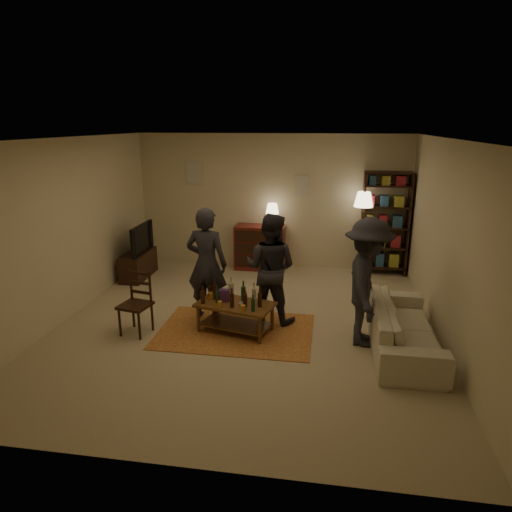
% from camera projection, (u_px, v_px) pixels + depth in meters
% --- Properties ---
extents(floor, '(6.00, 6.00, 0.00)m').
position_uv_depth(floor, '(246.00, 324.00, 6.84)').
color(floor, '#C6B793').
rests_on(floor, ground).
extents(room_shell, '(6.00, 6.00, 6.00)m').
position_uv_depth(room_shell, '(240.00, 178.00, 9.25)').
color(room_shell, beige).
rests_on(room_shell, ground).
extents(rug, '(2.20, 1.50, 0.01)m').
position_uv_depth(rug, '(236.00, 331.00, 6.60)').
color(rug, '#983F21').
rests_on(rug, ground).
extents(coffee_table, '(1.18, 0.83, 0.78)m').
position_uv_depth(coffee_table, '(234.00, 306.00, 6.50)').
color(coffee_table, brown).
rests_on(coffee_table, ground).
extents(dining_chair, '(0.47, 0.47, 0.92)m').
position_uv_depth(dining_chair, '(137.00, 301.00, 6.46)').
color(dining_chair, black).
rests_on(dining_chair, ground).
extents(tv_stand, '(0.40, 1.00, 1.06)m').
position_uv_depth(tv_stand, '(138.00, 258.00, 8.81)').
color(tv_stand, black).
rests_on(tv_stand, ground).
extents(dresser, '(1.00, 0.50, 1.36)m').
position_uv_depth(dresser, '(260.00, 246.00, 9.31)').
color(dresser, maroon).
rests_on(dresser, ground).
extents(bookshelf, '(0.90, 0.34, 2.02)m').
position_uv_depth(bookshelf, '(385.00, 223.00, 8.84)').
color(bookshelf, black).
rests_on(bookshelf, ground).
extents(floor_lamp, '(0.36, 0.36, 1.64)m').
position_uv_depth(floor_lamp, '(363.00, 205.00, 8.69)').
color(floor_lamp, black).
rests_on(floor_lamp, ground).
extents(sofa, '(0.81, 2.08, 0.61)m').
position_uv_depth(sofa, '(403.00, 327.00, 6.05)').
color(sofa, beige).
rests_on(sofa, ground).
extents(person_left, '(0.67, 0.48, 1.73)m').
position_uv_depth(person_left, '(207.00, 264.00, 6.84)').
color(person_left, '#26262D').
rests_on(person_left, ground).
extents(person_right, '(0.93, 0.81, 1.65)m').
position_uv_depth(person_right, '(270.00, 268.00, 6.77)').
color(person_right, '#28272F').
rests_on(person_right, ground).
extents(person_by_sofa, '(0.71, 1.16, 1.74)m').
position_uv_depth(person_by_sofa, '(367.00, 283.00, 6.03)').
color(person_by_sofa, '#292830').
rests_on(person_by_sofa, ground).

